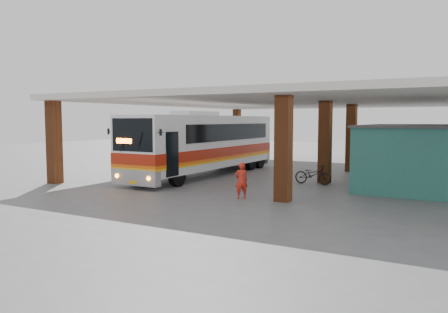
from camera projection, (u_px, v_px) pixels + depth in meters
The scene contains 8 objects.
ground at pixel (249, 186), 22.09m from camera, with size 90.00×90.00×0.00m, color #515154.
brick_columns at pixel (308, 140), 25.57m from camera, with size 20.10×21.60×4.35m.
canopy_roof at pixel (302, 101), 27.13m from camera, with size 21.00×23.00×0.30m, color silver.
shop_building at pixel (419, 156), 21.82m from camera, with size 5.20×8.20×3.11m.
coach_bus at pixel (205, 144), 26.34m from camera, with size 2.89×13.24×3.85m.
motorcycle at pixel (313, 175), 22.73m from camera, with size 0.68×1.94×1.02m, color black.
pedestrian at pixel (241, 180), 18.56m from camera, with size 0.57×0.37×1.55m, color red.
red_chair at pixel (379, 170), 25.64m from camera, with size 0.53×0.53×0.86m.
Camera 1 is at (9.52, -19.75, 3.35)m, focal length 35.00 mm.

